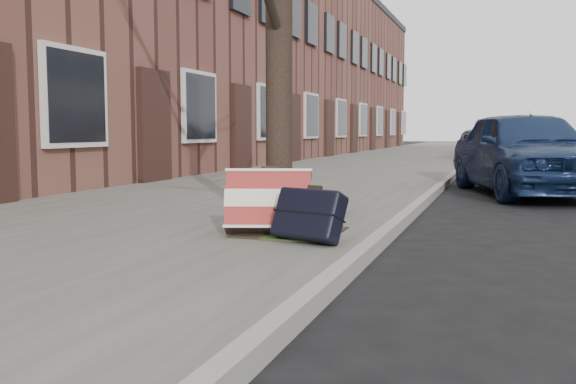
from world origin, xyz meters
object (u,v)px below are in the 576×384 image
(suitcase_red, at_px, (269,202))
(car_near_mid, at_px, (505,142))
(suitcase_navy, at_px, (309,214))
(car_near_front, at_px, (525,152))

(suitcase_red, height_order, car_near_mid, car_near_mid)
(suitcase_navy, bearing_deg, suitcase_red, 166.32)
(car_near_front, bearing_deg, suitcase_navy, -123.35)
(car_near_front, height_order, car_near_mid, car_near_front)
(suitcase_navy, distance_m, car_near_mid, 15.36)
(suitcase_navy, bearing_deg, car_near_front, 91.62)
(suitcase_navy, relative_size, car_near_mid, 0.14)
(suitcase_navy, distance_m, car_near_front, 6.26)
(suitcase_red, bearing_deg, car_near_front, 51.37)
(suitcase_red, height_order, car_near_front, car_near_front)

